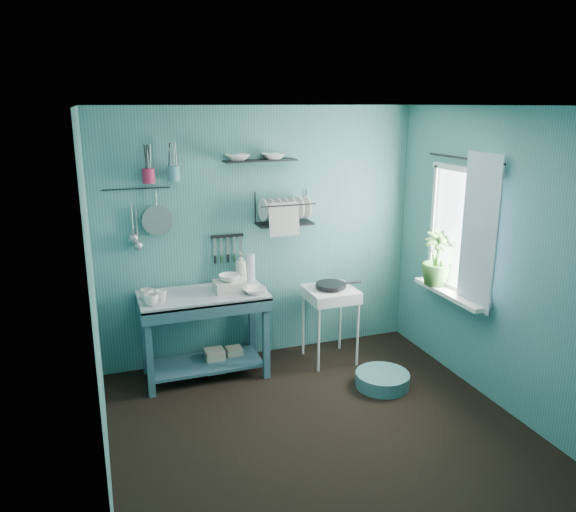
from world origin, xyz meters
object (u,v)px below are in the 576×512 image
object	(u,v)px
potted_plant	(437,259)
storage_tin_small	(234,357)
soap_bottle	(241,268)
colander	(157,220)
water_bottle	(250,267)
wash_tub	(230,286)
mug_left	(151,300)
hotplate_stand	(330,325)
frying_pan	(331,285)
storage_tin_large	(215,361)
utensil_cup_teal	(173,174)
dish_rack	(285,208)
utensil_cup_magenta	(148,176)
floor_basin	(382,380)
work_counter	(205,335)
mug_mid	(161,295)
mug_right	(147,294)

from	to	relation	value
potted_plant	storage_tin_small	xyz separation A→B (m)	(-1.86, 0.58, -0.99)
soap_bottle	colander	bearing A→B (deg)	174.32
water_bottle	storage_tin_small	distance (m)	0.90
colander	wash_tub	bearing A→B (deg)	-26.65
mug_left	hotplate_stand	world-z (taller)	mug_left
frying_pan	storage_tin_large	distance (m)	1.34
storage_tin_small	colander	bearing A→B (deg)	162.99
wash_tub	utensil_cup_teal	size ratio (longest dim) A/B	2.15
frying_pan	dish_rack	bearing A→B (deg)	143.92
soap_bottle	utensil_cup_magenta	bearing A→B (deg)	176.81
potted_plant	floor_basin	bearing A→B (deg)	-159.18
hotplate_stand	floor_basin	xyz separation A→B (m)	(0.23, -0.68, -0.31)
wash_tub	storage_tin_large	distance (m)	0.78
work_counter	hotplate_stand	bearing A→B (deg)	5.39
soap_bottle	storage_tin_small	bearing A→B (deg)	-135.00
mug_mid	frying_pan	bearing A→B (deg)	-0.79
wash_tub	storage_tin_large	xyz separation A→B (m)	(-0.15, 0.07, -0.76)
work_counter	dish_rack	size ratio (longest dim) A/B	2.12
water_bottle	mug_right	bearing A→B (deg)	-167.83
wash_tub	mug_right	bearing A→B (deg)	178.47
frying_pan	dish_rack	distance (m)	0.88
dish_rack	mug_mid	bearing A→B (deg)	-172.58
utensil_cup_magenta	colander	bearing A→B (deg)	27.88
dish_rack	storage_tin_small	world-z (taller)	dish_rack
mug_mid	utensil_cup_teal	distance (m)	1.10
storage_tin_small	potted_plant	bearing A→B (deg)	-17.41
mug_left	frying_pan	world-z (taller)	mug_left
mug_left	potted_plant	xyz separation A→B (m)	(2.64, -0.34, 0.22)
storage_tin_large	storage_tin_small	xyz separation A→B (m)	(0.20, 0.03, -0.01)
mug_left	frying_pan	xyz separation A→B (m)	(1.73, 0.08, -0.08)
frying_pan	colander	world-z (taller)	colander
mug_mid	mug_right	size ratio (longest dim) A/B	0.81
water_bottle	storage_tin_large	xyz separation A→B (m)	(-0.42, -0.17, -0.85)
mug_right	water_bottle	xyz separation A→B (m)	(1.02, 0.22, 0.09)
utensil_cup_magenta	work_counter	bearing A→B (deg)	-31.83
mug_mid	hotplate_stand	distance (m)	1.70
hotplate_stand	utensil_cup_magenta	bearing A→B (deg)	160.77
soap_bottle	floor_basin	xyz separation A→B (m)	(1.06, -0.96, -0.91)
utensil_cup_teal	storage_tin_small	bearing A→B (deg)	-19.23
mug_mid	storage_tin_large	xyz separation A→B (m)	(0.48, 0.11, -0.76)
colander	floor_basin	bearing A→B (deg)	-29.63
soap_bottle	wash_tub	bearing A→B (deg)	-127.69
water_bottle	utensil_cup_teal	xyz separation A→B (m)	(-0.69, 0.03, 0.94)
frying_pan	water_bottle	bearing A→B (deg)	157.48
mug_left	mug_mid	distance (m)	0.14
colander	mug_left	bearing A→B (deg)	-107.98
floor_basin	water_bottle	bearing A→B (deg)	134.48
work_counter	mug_right	distance (m)	0.68
mug_left	utensil_cup_magenta	xyz separation A→B (m)	(0.08, 0.41, 1.02)
soap_bottle	storage_tin_large	size ratio (longest dim) A/B	1.36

